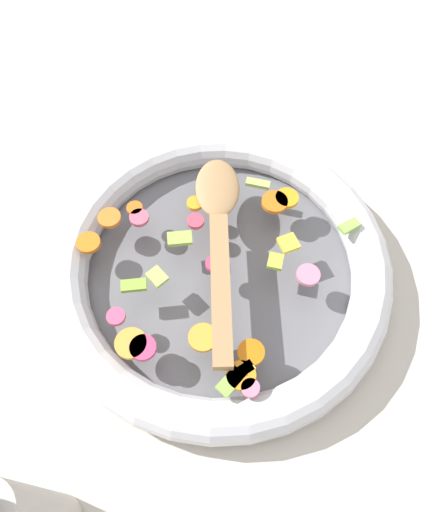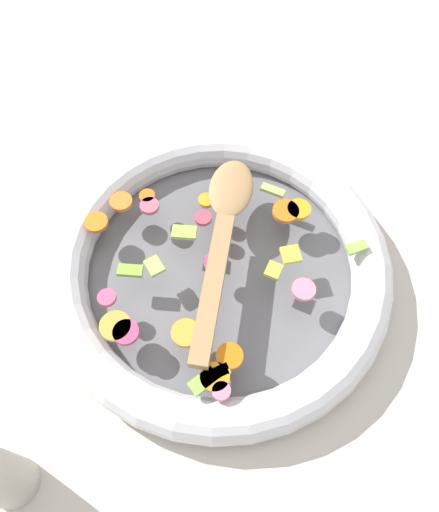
# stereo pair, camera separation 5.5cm
# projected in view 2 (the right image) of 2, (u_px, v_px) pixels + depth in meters

# --- Properties ---
(ground_plane) EXTENTS (4.00, 4.00, 0.00)m
(ground_plane) POSITION_uv_depth(u_px,v_px,m) (220.00, 275.00, 0.64)
(ground_plane) COLOR beige
(skillet) EXTENTS (0.43, 0.43, 0.05)m
(skillet) POSITION_uv_depth(u_px,v_px,m) (220.00, 267.00, 0.62)
(skillet) COLOR slate
(skillet) RESTS_ON ground_plane
(chopped_vegetables) EXTENTS (0.31, 0.30, 0.01)m
(chopped_vegetables) POSITION_uv_depth(u_px,v_px,m) (200.00, 274.00, 0.58)
(chopped_vegetables) COLOR orange
(chopped_vegetables) RESTS_ON skillet
(wooden_spoon) EXTENTS (0.16, 0.27, 0.01)m
(wooden_spoon) POSITION_uv_depth(u_px,v_px,m) (223.00, 230.00, 0.60)
(wooden_spoon) COLOR #A87F51
(wooden_spoon) RESTS_ON chopped_vegetables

